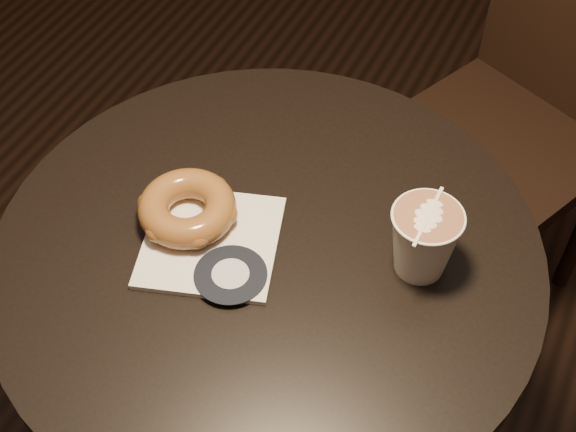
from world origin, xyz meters
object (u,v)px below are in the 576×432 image
(cafe_table, at_px, (270,331))
(chair, at_px, (538,83))
(latte_cup, at_px, (423,242))
(pastry_bag, at_px, (211,242))
(doughnut, at_px, (187,208))

(cafe_table, relative_size, chair, 0.77)
(chair, relative_size, latte_cup, 10.03)
(cafe_table, xyz_separation_m, pastry_bag, (-0.07, -0.03, 0.20))
(chair, distance_m, pastry_bag, 0.83)
(cafe_table, relative_size, latte_cup, 7.76)
(cafe_table, relative_size, pastry_bag, 4.48)
(doughnut, bearing_deg, pastry_bag, -23.34)
(chair, bearing_deg, doughnut, -89.27)
(chair, xyz_separation_m, pastry_bag, (-0.28, -0.75, 0.21))
(chair, bearing_deg, pastry_bag, -85.92)
(cafe_table, height_order, chair, chair)
(cafe_table, distance_m, latte_cup, 0.31)
(chair, height_order, latte_cup, chair)
(latte_cup, bearing_deg, pastry_bag, -161.91)
(chair, height_order, pastry_bag, chair)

